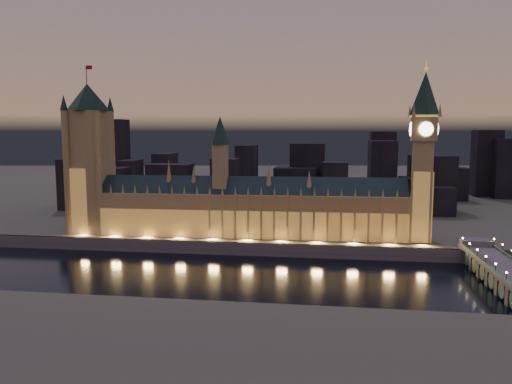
# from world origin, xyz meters

# --- Properties ---
(ground_plane) EXTENTS (2000.00, 2000.00, 0.00)m
(ground_plane) POSITION_xyz_m (0.00, 0.00, 0.00)
(ground_plane) COLOR black
(ground_plane) RESTS_ON ground
(north_bank) EXTENTS (2000.00, 960.00, 8.00)m
(north_bank) POSITION_xyz_m (0.00, 520.00, 4.00)
(north_bank) COLOR #3C363E
(north_bank) RESTS_ON ground
(embankment_wall) EXTENTS (2000.00, 2.50, 8.00)m
(embankment_wall) POSITION_xyz_m (0.00, 41.00, 4.00)
(embankment_wall) COLOR #464256
(embankment_wall) RESTS_ON ground
(palace_of_westminster) EXTENTS (202.00, 24.69, 78.00)m
(palace_of_westminster) POSITION_xyz_m (-0.48, 61.75, 26.37)
(palace_of_westminster) COLOR olive
(palace_of_westminster) RESTS_ON north_bank
(victoria_tower) EXTENTS (31.68, 31.68, 112.08)m
(victoria_tower) POSITION_xyz_m (-110.00, 61.92, 63.42)
(victoria_tower) COLOR olive
(victoria_tower) RESTS_ON north_bank
(elizabeth_tower) EXTENTS (18.00, 18.00, 110.75)m
(elizabeth_tower) POSITION_xyz_m (108.00, 61.92, 69.79)
(elizabeth_tower) COLOR olive
(elizabeth_tower) RESTS_ON north_bank
(westminster_bridge) EXTENTS (18.15, 113.00, 15.90)m
(westminster_bridge) POSITION_xyz_m (136.78, -3.45, 5.99)
(westminster_bridge) COLOR #464256
(westminster_bridge) RESTS_ON ground
(city_backdrop) EXTENTS (470.80, 215.63, 82.16)m
(city_backdrop) POSITION_xyz_m (35.35, 247.41, 31.63)
(city_backdrop) COLOR black
(city_backdrop) RESTS_ON north_bank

